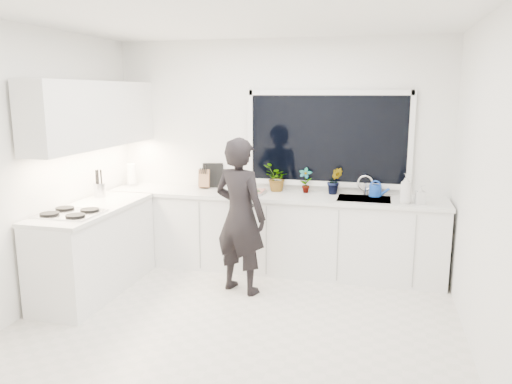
# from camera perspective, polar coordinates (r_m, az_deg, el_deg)

# --- Properties ---
(floor) EXTENTS (4.00, 3.50, 0.02)m
(floor) POSITION_cam_1_polar(r_m,az_deg,el_deg) (4.77, -2.08, -14.69)
(floor) COLOR beige
(floor) RESTS_ON ground
(wall_back) EXTENTS (4.00, 0.02, 2.70)m
(wall_back) POSITION_cam_1_polar(r_m,az_deg,el_deg) (6.04, 2.51, 4.36)
(wall_back) COLOR white
(wall_back) RESTS_ON ground
(wall_left) EXTENTS (0.02, 3.50, 2.70)m
(wall_left) POSITION_cam_1_polar(r_m,az_deg,el_deg) (5.28, -23.66, 2.39)
(wall_left) COLOR white
(wall_left) RESTS_ON ground
(wall_right) EXTENTS (0.02, 3.50, 2.70)m
(wall_right) POSITION_cam_1_polar(r_m,az_deg,el_deg) (4.26, 24.75, 0.36)
(wall_right) COLOR white
(wall_right) RESTS_ON ground
(ceiling) EXTENTS (4.00, 3.50, 0.02)m
(ceiling) POSITION_cam_1_polar(r_m,az_deg,el_deg) (4.34, -2.35, 19.63)
(ceiling) COLOR white
(ceiling) RESTS_ON wall_back
(window) EXTENTS (1.80, 0.02, 1.00)m
(window) POSITION_cam_1_polar(r_m,az_deg,el_deg) (5.90, 8.20, 6.03)
(window) COLOR black
(window) RESTS_ON wall_back
(base_cabinets_back) EXTENTS (3.92, 0.58, 0.88)m
(base_cabinets_back) POSITION_cam_1_polar(r_m,az_deg,el_deg) (5.93, 1.82, -4.76)
(base_cabinets_back) COLOR white
(base_cabinets_back) RESTS_ON floor
(base_cabinets_left) EXTENTS (0.58, 1.60, 0.88)m
(base_cabinets_left) POSITION_cam_1_polar(r_m,az_deg,el_deg) (5.56, -17.92, -6.42)
(base_cabinets_left) COLOR white
(base_cabinets_left) RESTS_ON floor
(countertop_back) EXTENTS (3.94, 0.62, 0.04)m
(countertop_back) POSITION_cam_1_polar(r_m,az_deg,el_deg) (5.81, 1.83, -0.43)
(countertop_back) COLOR silver
(countertop_back) RESTS_ON base_cabinets_back
(countertop_left) EXTENTS (0.62, 1.60, 0.04)m
(countertop_left) POSITION_cam_1_polar(r_m,az_deg,el_deg) (5.44, -18.21, -1.80)
(countertop_left) COLOR silver
(countertop_left) RESTS_ON base_cabinets_left
(upper_cabinets) EXTENTS (0.34, 2.10, 0.70)m
(upper_cabinets) POSITION_cam_1_polar(r_m,az_deg,el_deg) (5.68, -17.95, 8.44)
(upper_cabinets) COLOR white
(upper_cabinets) RESTS_ON wall_left
(sink) EXTENTS (0.58, 0.42, 0.14)m
(sink) POSITION_cam_1_polar(r_m,az_deg,el_deg) (5.70, 12.22, -1.22)
(sink) COLOR silver
(sink) RESTS_ON countertop_back
(faucet) EXTENTS (0.03, 0.03, 0.22)m
(faucet) POSITION_cam_1_polar(r_m,az_deg,el_deg) (5.86, 12.36, 0.72)
(faucet) COLOR silver
(faucet) RESTS_ON countertop_back
(stovetop) EXTENTS (0.56, 0.48, 0.03)m
(stovetop) POSITION_cam_1_polar(r_m,az_deg,el_deg) (5.16, -20.48, -2.24)
(stovetop) COLOR black
(stovetop) RESTS_ON countertop_left
(person) EXTENTS (0.70, 0.57, 1.64)m
(person) POSITION_cam_1_polar(r_m,az_deg,el_deg) (5.19, -1.83, -2.77)
(person) COLOR black
(person) RESTS_ON floor
(pizza_tray) EXTENTS (0.43, 0.32, 0.03)m
(pizza_tray) POSITION_cam_1_polar(r_m,az_deg,el_deg) (5.85, -1.00, 0.01)
(pizza_tray) COLOR silver
(pizza_tray) RESTS_ON countertop_back
(pizza) EXTENTS (0.39, 0.29, 0.01)m
(pizza) POSITION_cam_1_polar(r_m,az_deg,el_deg) (5.85, -1.00, 0.18)
(pizza) COLOR red
(pizza) RESTS_ON pizza_tray
(watering_can) EXTENTS (0.18, 0.18, 0.13)m
(watering_can) POSITION_cam_1_polar(r_m,az_deg,el_deg) (5.83, 13.47, 0.16)
(watering_can) COLOR #123FAA
(watering_can) RESTS_ON countertop_back
(paper_towel_roll) EXTENTS (0.11, 0.11, 0.26)m
(paper_towel_roll) POSITION_cam_1_polar(r_m,az_deg,el_deg) (6.52, -14.04, 1.88)
(paper_towel_roll) COLOR white
(paper_towel_roll) RESTS_ON countertop_back
(knife_block) EXTENTS (0.15, 0.13, 0.22)m
(knife_block) POSITION_cam_1_polar(r_m,az_deg,el_deg) (6.17, -5.94, 1.44)
(knife_block) COLOR #8D5B41
(knife_block) RESTS_ON countertop_back
(utensil_crock) EXTENTS (0.16, 0.16, 0.16)m
(utensil_crock) POSITION_cam_1_polar(r_m,az_deg,el_deg) (5.89, -17.43, 0.21)
(utensil_crock) COLOR silver
(utensil_crock) RESTS_ON countertop_left
(picture_frame_large) EXTENTS (0.21, 0.11, 0.28)m
(picture_frame_large) POSITION_cam_1_polar(r_m,az_deg,el_deg) (6.22, -4.74, 1.83)
(picture_frame_large) COLOR black
(picture_frame_large) RESTS_ON countertop_back
(picture_frame_small) EXTENTS (0.25, 0.08, 0.30)m
(picture_frame_small) POSITION_cam_1_polar(r_m,az_deg,el_deg) (6.23, -4.96, 1.93)
(picture_frame_small) COLOR black
(picture_frame_small) RESTS_ON countertop_back
(herb_plants) EXTENTS (0.96, 0.37, 0.33)m
(herb_plants) POSITION_cam_1_polar(r_m,az_deg,el_deg) (5.90, 4.12, 1.52)
(herb_plants) COLOR #26662D
(herb_plants) RESTS_ON countertop_back
(soap_bottles) EXTENTS (0.29, 0.16, 0.32)m
(soap_bottles) POSITION_cam_1_polar(r_m,az_deg,el_deg) (5.52, 17.16, 0.20)
(soap_bottles) COLOR #D8BF66
(soap_bottles) RESTS_ON countertop_back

